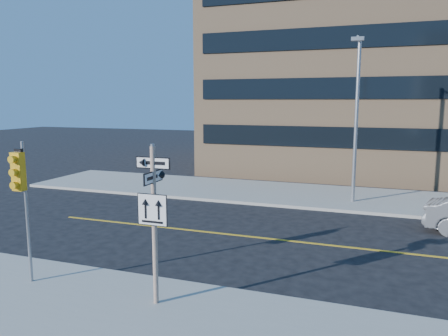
% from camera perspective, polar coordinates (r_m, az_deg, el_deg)
% --- Properties ---
extents(ground, '(120.00, 120.00, 0.00)m').
position_cam_1_polar(ground, '(13.87, -3.75, -13.44)').
color(ground, black).
rests_on(ground, ground).
extents(sign_pole, '(0.92, 0.92, 4.06)m').
position_cam_1_polar(sign_pole, '(10.95, -9.14, -6.16)').
color(sign_pole, beige).
rests_on(sign_pole, near_sidewalk).
extents(traffic_signal, '(0.32, 0.45, 4.00)m').
position_cam_1_polar(traffic_signal, '(13.10, -25.06, -1.78)').
color(traffic_signal, gray).
rests_on(traffic_signal, near_sidewalk).
extents(streetlight_a, '(0.55, 2.25, 8.00)m').
position_cam_1_polar(streetlight_a, '(22.56, 16.92, 7.17)').
color(streetlight_a, gray).
rests_on(streetlight_a, far_sidewalk).
extents(building_brick, '(18.00, 18.00, 18.00)m').
position_cam_1_polar(building_brick, '(37.09, 15.22, 14.29)').
color(building_brick, tan).
rests_on(building_brick, ground).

